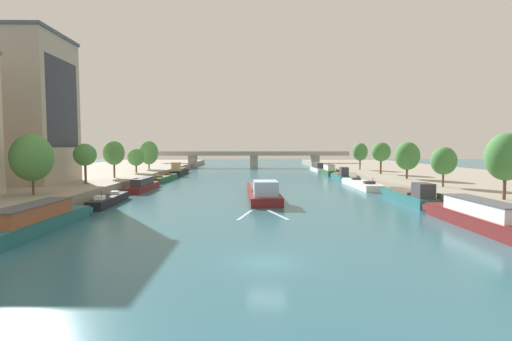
% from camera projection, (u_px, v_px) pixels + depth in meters
% --- Properties ---
extents(ground_plane, '(400.00, 400.00, 0.00)m').
position_uv_depth(ground_plane, '(267.00, 262.00, 23.41)').
color(ground_plane, '#2D6070').
extents(quay_left, '(36.00, 170.00, 1.78)m').
position_uv_depth(quay_left, '(71.00, 178.00, 77.69)').
color(quay_left, gray).
rests_on(quay_left, ground).
extents(quay_right, '(36.00, 170.00, 1.78)m').
position_uv_depth(quay_right, '(438.00, 177.00, 78.78)').
color(quay_right, gray).
rests_on(quay_right, ground).
extents(barge_midriver, '(4.90, 21.42, 3.07)m').
position_uv_depth(barge_midriver, '(262.00, 191.00, 53.21)').
color(barge_midriver, maroon).
rests_on(barge_midriver, ground).
extents(wake_behind_barge, '(5.60, 5.99, 0.03)m').
position_uv_depth(wake_behind_barge, '(261.00, 215.00, 39.66)').
color(wake_behind_barge, '#A0CCD6').
rests_on(wake_behind_barge, ground).
extents(moored_boat_left_midway, '(3.04, 14.64, 2.57)m').
position_uv_depth(moored_boat_left_midway, '(38.00, 220.00, 31.79)').
color(moored_boat_left_midway, '#23666B').
rests_on(moored_boat_left_midway, ground).
extents(moored_boat_left_far, '(2.36, 11.51, 2.20)m').
position_uv_depth(moored_boat_left_far, '(109.00, 200.00, 46.90)').
color(moored_boat_left_far, black).
rests_on(moored_boat_left_far, ground).
extents(moored_boat_left_downstream, '(2.33, 12.87, 2.25)m').
position_uv_depth(moored_boat_left_downstream, '(144.00, 185.00, 62.21)').
color(moored_boat_left_downstream, maroon).
rests_on(moored_boat_left_downstream, ground).
extents(moored_boat_left_end, '(3.16, 15.21, 2.22)m').
position_uv_depth(moored_boat_left_end, '(164.00, 178.00, 79.98)').
color(moored_boat_left_end, '#235633').
rests_on(moored_boat_left_end, ground).
extents(moored_boat_left_lone, '(2.82, 15.71, 3.62)m').
position_uv_depth(moored_boat_left_lone, '(179.00, 171.00, 97.34)').
color(moored_boat_left_lone, black).
rests_on(moored_boat_left_lone, ground).
extents(moored_boat_right_far, '(2.88, 14.92, 2.71)m').
position_uv_depth(moored_boat_right_far, '(478.00, 216.00, 33.24)').
color(moored_boat_right_far, maroon).
rests_on(moored_boat_right_far, ground).
extents(moored_boat_right_downstream, '(3.01, 14.42, 3.03)m').
position_uv_depth(moored_boat_right_downstream, '(409.00, 196.00, 48.76)').
color(moored_boat_right_downstream, '#23666B').
rests_on(moored_boat_right_downstream, ground).
extents(moored_boat_right_lone, '(3.44, 16.96, 2.21)m').
position_uv_depth(moored_boat_right_lone, '(361.00, 184.00, 67.29)').
color(moored_boat_right_lone, silver).
rests_on(moored_boat_right_lone, ground).
extents(moored_boat_right_near, '(2.60, 12.07, 3.03)m').
position_uv_depth(moored_boat_right_near, '(341.00, 176.00, 83.35)').
color(moored_boat_right_near, '#23666B').
rests_on(moored_boat_right_near, ground).
extents(moored_boat_right_second, '(2.45, 11.81, 2.92)m').
position_uv_depth(moored_boat_right_second, '(329.00, 170.00, 96.67)').
color(moored_boat_right_second, '#235633').
rests_on(moored_boat_right_second, ground).
extents(moored_boat_right_end, '(2.62, 12.60, 2.72)m').
position_uv_depth(moored_boat_right_end, '(317.00, 168.00, 111.72)').
color(moored_boat_right_end, silver).
rests_on(moored_boat_right_end, ground).
extents(tree_left_second, '(4.70, 4.70, 7.27)m').
position_uv_depth(tree_left_second, '(32.00, 158.00, 42.56)').
color(tree_left_second, brown).
rests_on(tree_left_second, quay_left).
extents(tree_left_distant, '(3.41, 3.41, 6.26)m').
position_uv_depth(tree_left_distant, '(85.00, 155.00, 55.65)').
color(tree_left_distant, brown).
rests_on(tree_left_distant, quay_left).
extents(tree_left_third, '(3.84, 3.84, 6.95)m').
position_uv_depth(tree_left_third, '(114.00, 153.00, 67.10)').
color(tree_left_third, brown).
rests_on(tree_left_third, quay_left).
extents(tree_left_far, '(3.68, 3.68, 5.44)m').
position_uv_depth(tree_left_far, '(136.00, 157.00, 79.86)').
color(tree_left_far, brown).
rests_on(tree_left_far, quay_left).
extents(tree_left_past_mid, '(4.74, 4.74, 7.37)m').
position_uv_depth(tree_left_past_mid, '(149.00, 153.00, 92.25)').
color(tree_left_past_mid, brown).
rests_on(tree_left_past_mid, quay_left).
extents(tree_right_end_of_row, '(4.05, 4.05, 7.25)m').
position_uv_depth(tree_right_end_of_row, '(506.00, 157.00, 38.82)').
color(tree_right_end_of_row, brown).
rests_on(tree_right_end_of_row, quay_right).
extents(tree_right_third, '(3.51, 3.51, 5.75)m').
position_uv_depth(tree_right_third, '(444.00, 161.00, 51.35)').
color(tree_right_third, brown).
rests_on(tree_right_third, quay_right).
extents(tree_right_past_mid, '(4.32, 4.32, 6.65)m').
position_uv_depth(tree_right_past_mid, '(407.00, 156.00, 64.78)').
color(tree_right_past_mid, brown).
rests_on(tree_right_past_mid, quay_right).
extents(tree_right_second, '(3.94, 3.94, 6.75)m').
position_uv_depth(tree_right_second, '(381.00, 152.00, 76.50)').
color(tree_right_second, brown).
rests_on(tree_right_second, quay_right).
extents(tree_right_by_lamp, '(3.67, 3.67, 6.77)m').
position_uv_depth(tree_right_by_lamp, '(360.00, 152.00, 90.47)').
color(tree_right_by_lamp, brown).
rests_on(tree_right_by_lamp, quay_right).
extents(building_left_middle, '(16.34, 11.83, 23.23)m').
position_uv_depth(building_left_middle, '(12.00, 109.00, 56.02)').
color(building_left_middle, '#A89989').
rests_on(building_left_middle, quay_left).
extents(bridge_far, '(68.35, 4.40, 5.95)m').
position_uv_depth(bridge_far, '(254.00, 157.00, 130.04)').
color(bridge_far, '#9E998E').
rests_on(bridge_far, ground).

